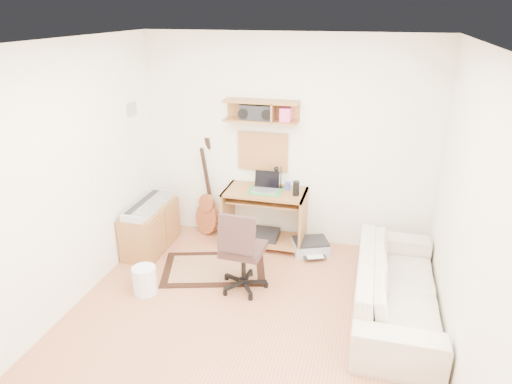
% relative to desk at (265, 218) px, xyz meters
% --- Properties ---
extents(floor, '(3.60, 4.00, 0.01)m').
position_rel_desk_xyz_m(floor, '(0.21, -1.73, -0.38)').
color(floor, '#BC754E').
rests_on(floor, ground).
extents(ceiling, '(3.60, 4.00, 0.01)m').
position_rel_desk_xyz_m(ceiling, '(0.21, -1.73, 2.23)').
color(ceiling, white).
rests_on(ceiling, ground).
extents(back_wall, '(3.60, 0.01, 2.60)m').
position_rel_desk_xyz_m(back_wall, '(0.21, 0.28, 0.93)').
color(back_wall, white).
rests_on(back_wall, ground).
extents(left_wall, '(0.01, 4.00, 2.60)m').
position_rel_desk_xyz_m(left_wall, '(-1.60, -1.73, 0.93)').
color(left_wall, white).
rests_on(left_wall, ground).
extents(right_wall, '(0.01, 4.00, 2.60)m').
position_rel_desk_xyz_m(right_wall, '(2.01, -1.73, 0.93)').
color(right_wall, white).
rests_on(right_wall, ground).
extents(wall_shelf, '(0.90, 0.25, 0.26)m').
position_rel_desk_xyz_m(wall_shelf, '(-0.09, 0.15, 1.32)').
color(wall_shelf, '#9A6736').
rests_on(wall_shelf, back_wall).
extents(cork_board, '(0.64, 0.03, 0.49)m').
position_rel_desk_xyz_m(cork_board, '(-0.09, 0.25, 0.79)').
color(cork_board, tan).
rests_on(cork_board, back_wall).
extents(wall_photo, '(0.02, 0.20, 0.15)m').
position_rel_desk_xyz_m(wall_photo, '(-1.58, -0.23, 1.34)').
color(wall_photo, '#4C8CBF').
rests_on(wall_photo, left_wall).
extents(desk, '(1.00, 0.55, 0.75)m').
position_rel_desk_xyz_m(desk, '(0.00, 0.00, 0.00)').
color(desk, '#9A6736').
rests_on(desk, floor).
extents(laptop, '(0.31, 0.31, 0.23)m').
position_rel_desk_xyz_m(laptop, '(0.01, -0.02, 0.49)').
color(laptop, silver).
rests_on(laptop, desk).
extents(speaker, '(0.08, 0.08, 0.18)m').
position_rel_desk_xyz_m(speaker, '(0.39, -0.05, 0.46)').
color(speaker, black).
rests_on(speaker, desk).
extents(desk_lamp, '(0.10, 0.10, 0.29)m').
position_rel_desk_xyz_m(desk_lamp, '(0.17, 0.14, 0.52)').
color(desk_lamp, black).
rests_on(desk_lamp, desk).
extents(pencil_cup, '(0.07, 0.07, 0.10)m').
position_rel_desk_xyz_m(pencil_cup, '(0.26, 0.10, 0.42)').
color(pencil_cup, '#3853AA').
rests_on(pencil_cup, desk).
extents(boombox, '(0.38, 0.18, 0.20)m').
position_rel_desk_xyz_m(boombox, '(-0.15, 0.15, 1.30)').
color(boombox, black).
rests_on(boombox, wall_shelf).
extents(rug, '(1.34, 1.08, 0.02)m').
position_rel_desk_xyz_m(rug, '(-0.43, -0.73, -0.37)').
color(rug, tan).
rests_on(rug, floor).
extents(task_chair, '(0.51, 0.51, 0.95)m').
position_rel_desk_xyz_m(task_chair, '(0.01, -1.01, 0.10)').
color(task_chair, '#35231F').
rests_on(task_chair, floor).
extents(cabinet, '(0.40, 0.90, 0.55)m').
position_rel_desk_xyz_m(cabinet, '(-1.37, -0.43, -0.10)').
color(cabinet, '#9A6736').
rests_on(cabinet, floor).
extents(music_keyboard, '(0.28, 0.88, 0.08)m').
position_rel_desk_xyz_m(music_keyboard, '(-1.37, -0.43, 0.21)').
color(music_keyboard, '#B2B5BA').
rests_on(music_keyboard, cabinet).
extents(guitar, '(0.40, 0.33, 1.30)m').
position_rel_desk_xyz_m(guitar, '(-0.83, 0.13, 0.28)').
color(guitar, '#B05C36').
rests_on(guitar, floor).
extents(waste_basket, '(0.27, 0.27, 0.30)m').
position_rel_desk_xyz_m(waste_basket, '(-0.99, -1.36, -0.22)').
color(waste_basket, white).
rests_on(waste_basket, floor).
extents(printer, '(0.52, 0.47, 0.16)m').
position_rel_desk_xyz_m(printer, '(0.60, -0.05, -0.29)').
color(printer, '#A5A8AA').
rests_on(printer, floor).
extents(sofa, '(0.59, 2.00, 0.78)m').
position_rel_desk_xyz_m(sofa, '(1.59, -1.05, 0.02)').
color(sofa, beige).
rests_on(sofa, floor).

